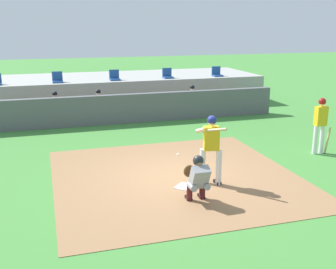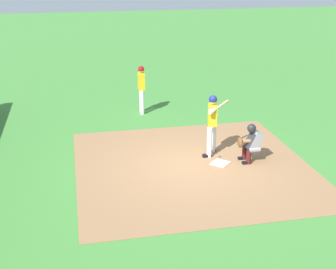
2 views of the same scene
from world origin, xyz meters
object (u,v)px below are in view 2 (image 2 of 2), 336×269
object	(u,v)px
batter_at_plate	(212,121)
catcher_crouched	(251,142)
home_plate	(220,163)
on_deck_batter	(141,86)

from	to	relation	value
batter_at_plate	catcher_crouched	xyz separation A→B (m)	(-0.70, -0.92, -0.43)
home_plate	on_deck_batter	bearing A→B (deg)	16.39
catcher_crouched	home_plate	bearing A→B (deg)	89.33
catcher_crouched	on_deck_batter	size ratio (longest dim) A/B	0.91
catcher_crouched	on_deck_batter	bearing A→B (deg)	25.01
home_plate	on_deck_batter	xyz separation A→B (m)	(4.95, 1.46, 1.00)
batter_at_plate	on_deck_batter	bearing A→B (deg)	18.13
batter_at_plate	on_deck_batter	size ratio (longest dim) A/B	1.01
home_plate	catcher_crouched	distance (m)	1.04
batter_at_plate	on_deck_batter	xyz separation A→B (m)	(4.26, 1.40, -0.02)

